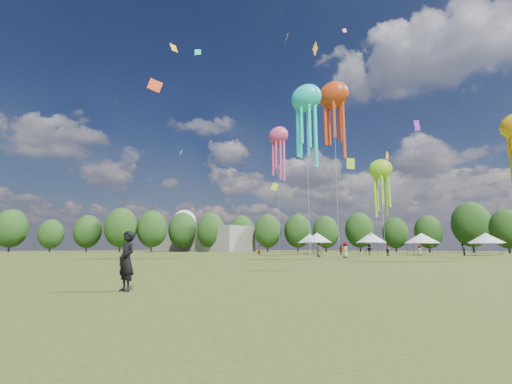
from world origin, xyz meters
The scene contains 10 objects.
ground centered at (0.00, 0.00, 0.00)m, with size 300.00×300.00×0.00m, color #384416.
observer_main centered at (9.45, -2.35, 0.84)m, with size 0.62×0.40×1.69m, color black.
spectator_near centered at (-4.59, 33.94, 0.95)m, with size 0.92×0.72×1.89m, color gray.
spectators_far centered at (-0.89, 48.22, 0.90)m, with size 25.30×26.03×1.91m.
festival_tents centered at (-5.59, 55.33, 3.04)m, with size 37.76×12.09×4.30m.
show_kites centered at (6.04, 39.02, 20.41)m, with size 43.74×23.68×31.20m.
small_kites centered at (-0.67, 43.18, 30.56)m, with size 73.41×58.87×44.41m.
treeline centered at (-3.87, 62.51, 6.54)m, with size 201.57×95.24×13.43m.
hangar centered at (-72.00, 72.00, 4.00)m, with size 40.00×12.00×8.00m, color gray.
radome centered at (-88.00, 78.00, 9.99)m, with size 9.00×9.00×16.00m.
Camera 1 is at (18.54, -7.65, 1.20)m, focal length 24.04 mm.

